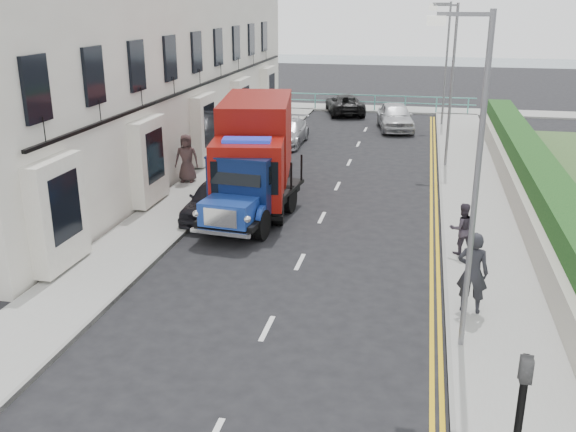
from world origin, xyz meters
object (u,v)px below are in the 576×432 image
(lamp_near, at_px, (471,169))
(bedford_lorry, at_px, (245,195))
(red_lorry, at_px, (255,148))
(lamp_far, at_px, (445,57))
(pedestrian_east_near, at_px, (473,272))
(parked_car_front, at_px, (216,199))
(lamp_mid, at_px, (449,77))

(lamp_near, relative_size, bedford_lorry, 1.31)
(bedford_lorry, relative_size, red_lorry, 0.73)
(lamp_far, distance_m, bedford_lorry, 20.75)
(pedestrian_east_near, bearing_deg, bedford_lorry, -26.29)
(lamp_far, distance_m, parked_car_front, 20.48)
(red_lorry, bearing_deg, bedford_lorry, -90.94)
(red_lorry, xyz_separation_m, parked_car_front, (-0.83, -2.27, -1.31))
(bedford_lorry, bearing_deg, pedestrian_east_near, -29.26)
(lamp_mid, xyz_separation_m, bedford_lorry, (-6.48, -9.50, -2.87))
(red_lorry, bearing_deg, pedestrian_east_near, -56.98)
(bedford_lorry, xyz_separation_m, parked_car_front, (-1.30, 0.85, -0.48))
(lamp_far, bearing_deg, bedford_lorry, -108.38)
(lamp_mid, distance_m, lamp_far, 10.00)
(bedford_lorry, bearing_deg, lamp_near, -39.01)
(lamp_far, xyz_separation_m, pedestrian_east_near, (0.38, -24.36, -2.89))
(lamp_far, xyz_separation_m, bedford_lorry, (-6.48, -19.50, -2.87))
(lamp_near, height_order, red_lorry, lamp_near)
(lamp_mid, bearing_deg, red_lorry, -137.48)
(lamp_far, bearing_deg, parked_car_front, -112.64)
(bedford_lorry, bearing_deg, lamp_mid, 61.80)
(pedestrian_east_near, bearing_deg, lamp_mid, -79.42)
(lamp_near, bearing_deg, red_lorry, 125.82)
(lamp_far, bearing_deg, lamp_near, -90.00)
(lamp_near, bearing_deg, lamp_mid, 90.00)
(lamp_mid, distance_m, pedestrian_east_near, 14.66)
(lamp_near, height_order, lamp_far, same)
(lamp_far, height_order, pedestrian_east_near, lamp_far)
(lamp_mid, relative_size, parked_car_front, 1.83)
(pedestrian_east_near, bearing_deg, lamp_near, 86.02)
(parked_car_front, bearing_deg, lamp_mid, 49.61)
(lamp_mid, xyz_separation_m, parked_car_front, (-7.78, -8.65, -3.35))
(lamp_near, relative_size, parked_car_front, 1.83)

